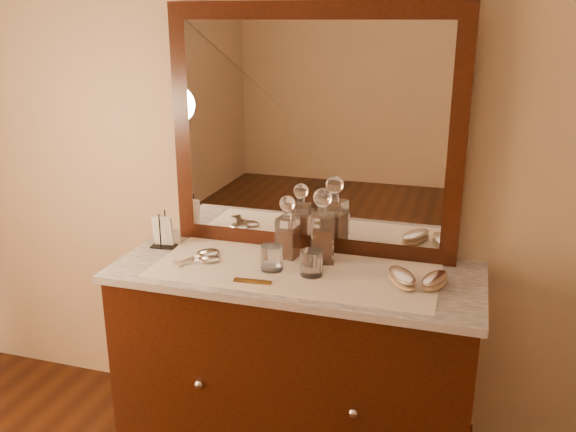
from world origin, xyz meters
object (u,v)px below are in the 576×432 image
object	(u,v)px
decanter_left	(288,234)
napkin_rack	(163,233)
decanter_right	(322,234)
mirror_frame	(313,132)
brush_far	(435,281)
comb	(252,281)
hand_mirror_outer	(204,254)
hand_mirror_inner	(205,260)
dresser_cabinet	(295,367)
pin_dish	(273,265)
brush_near	(402,278)

from	to	relation	value
decanter_left	napkin_rack	bearing A→B (deg)	-176.20
decanter_right	mirror_frame	bearing A→B (deg)	119.30
mirror_frame	brush_far	bearing A→B (deg)	-25.82
comb	decanter_left	xyz separation A→B (m)	(0.05, 0.28, 0.10)
decanter_right	hand_mirror_outer	bearing A→B (deg)	-168.78
mirror_frame	hand_mirror_inner	xyz separation A→B (m)	(-0.37, -0.29, -0.49)
dresser_cabinet	decanter_left	xyz separation A→B (m)	(-0.07, 0.11, 0.54)
mirror_frame	decanter_right	world-z (taller)	mirror_frame
pin_dish	dresser_cabinet	bearing A→B (deg)	4.44
hand_mirror_outer	brush_far	bearing A→B (deg)	-1.28
dresser_cabinet	comb	world-z (taller)	comb
hand_mirror_outer	hand_mirror_inner	world-z (taller)	hand_mirror_outer
dresser_cabinet	brush_near	size ratio (longest dim) A/B	7.22
decanter_left	hand_mirror_inner	size ratio (longest dim) A/B	1.37
mirror_frame	comb	distance (m)	0.66
dresser_cabinet	mirror_frame	world-z (taller)	mirror_frame
decanter_left	brush_far	distance (m)	0.61
dresser_cabinet	comb	distance (m)	0.49
brush_near	pin_dish	bearing A→B (deg)	177.53
comb	hand_mirror_outer	world-z (taller)	hand_mirror_outer
napkin_rack	hand_mirror_outer	bearing A→B (deg)	-16.02
comb	brush_near	bearing A→B (deg)	11.67
decanter_right	brush_near	size ratio (longest dim) A/B	1.57
comb	hand_mirror_inner	distance (m)	0.29
napkin_rack	hand_mirror_inner	distance (m)	0.27
decanter_right	hand_mirror_inner	size ratio (longest dim) A/B	1.60
pin_dish	brush_far	bearing A→B (deg)	-0.47
comb	decanter_right	xyz separation A→B (m)	(0.19, 0.28, 0.11)
mirror_frame	brush_near	size ratio (longest dim) A/B	6.19
comb	decanter_right	bearing A→B (deg)	51.17
comb	brush_far	size ratio (longest dim) A/B	0.80
pin_dish	comb	world-z (taller)	pin_dish
decanter_right	pin_dish	bearing A→B (deg)	-147.22
decanter_left	brush_near	size ratio (longest dim) A/B	1.34
pin_dish	decanter_left	xyz separation A→B (m)	(0.02, 0.11, 0.09)
decanter_left	decanter_right	bearing A→B (deg)	-1.76
napkin_rack	decanter_right	bearing A→B (deg)	2.63
pin_dish	brush_far	size ratio (longest dim) A/B	0.40
brush_far	napkin_rack	bearing A→B (deg)	175.85
dresser_cabinet	decanter_right	size ratio (longest dim) A/B	4.61
mirror_frame	dresser_cabinet	bearing A→B (deg)	-90.00
brush_near	hand_mirror_outer	world-z (taller)	brush_near
dresser_cabinet	pin_dish	distance (m)	0.46
comb	decanter_right	world-z (taller)	decanter_right
brush_far	decanter_right	bearing A→B (deg)	165.75
napkin_rack	decanter_left	world-z (taller)	decanter_left
mirror_frame	decanter_right	xyz separation A→B (m)	(0.08, -0.14, -0.38)
decanter_right	hand_mirror_outer	size ratio (longest dim) A/B	1.35
napkin_rack	mirror_frame	bearing A→B (deg)	15.92
pin_dish	hand_mirror_inner	size ratio (longest dim) A/B	0.37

